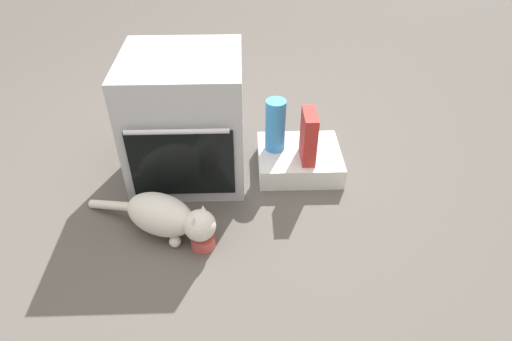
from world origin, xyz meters
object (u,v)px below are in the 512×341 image
oven (186,118)px  water_bottle (275,125)px  cereal_box (309,136)px  food_bowl (203,240)px  pantry_cabinet (299,159)px  cat (167,216)px

oven → water_bottle: 0.48m
cereal_box → oven: bearing=173.5°
water_bottle → oven: bearing=-177.0°
oven → food_bowl: oven is taller
pantry_cabinet → cat: bearing=-143.7°
cat → oven: bearing=108.5°
pantry_cabinet → water_bottle: bearing=167.3°
oven → cereal_box: 0.65m
pantry_cabinet → food_bowl: size_ratio=4.03×
oven → pantry_cabinet: (0.61, -0.01, -0.28)m
oven → water_bottle: size_ratio=2.26×
cat → water_bottle: size_ratio=2.24×
oven → water_bottle: oven is taller
food_bowl → cat: (-0.17, 0.08, 0.08)m
water_bottle → cereal_box: bearing=-30.0°
pantry_cabinet → cereal_box: bearing=-64.6°
water_bottle → cereal_box: (0.17, -0.10, -0.01)m
pantry_cabinet → food_bowl: (-0.51, -0.58, -0.03)m
food_bowl → cereal_box: size_ratio=0.41×
pantry_cabinet → water_bottle: (-0.14, 0.03, 0.21)m
oven → cat: 0.55m
pantry_cabinet → cat: 0.84m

